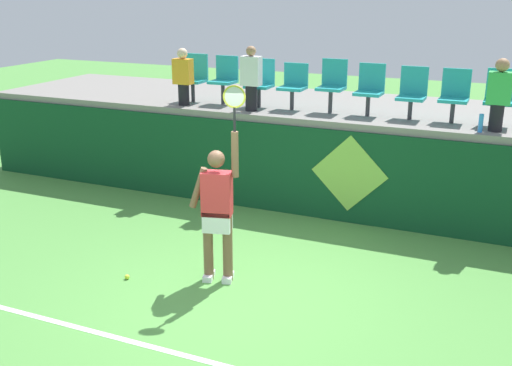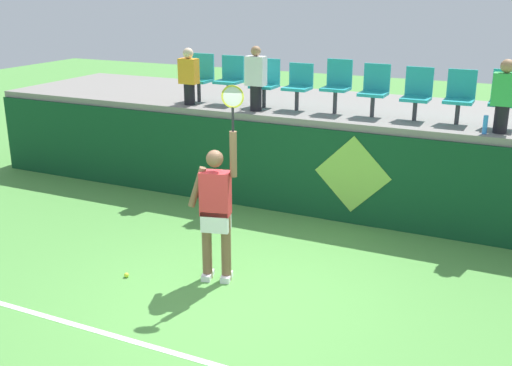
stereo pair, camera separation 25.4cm
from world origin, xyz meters
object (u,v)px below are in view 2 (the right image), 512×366
at_px(tennis_player, 216,208).
at_px(stadium_chair_7, 460,95).
at_px(tennis_ball, 126,275).
at_px(stadium_chair_3, 299,84).
at_px(stadium_chair_1, 230,77).
at_px(stadium_chair_5, 375,88).
at_px(spectator_1, 504,95).
at_px(stadium_chair_2, 266,81).
at_px(stadium_chair_6, 417,92).
at_px(spectator_0, 189,76).
at_px(stadium_chair_8, 505,97).
at_px(stadium_chair_4, 337,83).
at_px(spectator_2, 256,78).
at_px(water_bottle, 485,125).
at_px(stadium_chair_0, 201,75).

height_order(tennis_player, stadium_chair_7, tennis_player).
xyz_separation_m(tennis_ball, stadium_chair_3, (0.85, 3.99, 2.06)).
xyz_separation_m(stadium_chair_1, stadium_chair_5, (2.69, 0.00, -0.02)).
bearing_deg(spectator_1, stadium_chair_7, 148.07).
xyz_separation_m(stadium_chair_2, stadium_chair_6, (2.67, 0.00, -0.02)).
bearing_deg(spectator_0, stadium_chair_3, 11.92).
bearing_deg(stadium_chair_8, spectator_1, -90.00).
relative_size(stadium_chair_4, spectator_2, 0.81).
bearing_deg(tennis_ball, stadium_chair_2, 86.75).
relative_size(water_bottle, stadium_chair_3, 0.34).
relative_size(tennis_ball, stadium_chair_6, 0.08).
bearing_deg(spectator_1, spectator_0, -179.91).
bearing_deg(stadium_chair_8, tennis_ball, -136.55).
relative_size(stadium_chair_2, stadium_chair_7, 1.01).
distance_m(stadium_chair_2, stadium_chair_7, 3.33).
relative_size(stadium_chair_3, stadium_chair_4, 0.89).
height_order(stadium_chair_4, spectator_0, spectator_0).
distance_m(stadium_chair_6, spectator_1, 1.39).
height_order(stadium_chair_2, stadium_chair_3, stadium_chair_2).
bearing_deg(stadium_chair_5, tennis_ball, -118.84).
relative_size(stadium_chair_7, spectator_1, 0.77).
relative_size(stadium_chair_0, stadium_chair_2, 1.04).
relative_size(stadium_chair_0, stadium_chair_7, 1.04).
xyz_separation_m(stadium_chair_8, spectator_0, (-5.33, -0.42, 0.06)).
bearing_deg(stadium_chair_3, stadium_chair_4, 0.50).
bearing_deg(spectator_1, stadium_chair_8, 90.00).
xyz_separation_m(stadium_chair_5, stadium_chair_8, (2.02, 0.00, 0.01)).
height_order(stadium_chair_0, stadium_chair_6, stadium_chair_0).
bearing_deg(tennis_player, water_bottle, 45.40).
xyz_separation_m(stadium_chair_0, spectator_1, (5.33, -0.41, 0.09)).
xyz_separation_m(spectator_0, spectator_1, (5.33, 0.01, 0.04)).
distance_m(stadium_chair_0, spectator_2, 1.41).
bearing_deg(spectator_1, stadium_chair_3, 173.09).
distance_m(stadium_chair_0, stadium_chair_1, 0.62).
height_order(stadium_chair_1, spectator_1, spectator_1).
bearing_deg(stadium_chair_6, stadium_chair_0, -179.98).
bearing_deg(tennis_ball, stadium_chair_1, 96.98).
relative_size(tennis_player, stadium_chair_2, 3.08).
height_order(stadium_chair_1, stadium_chair_8, stadium_chair_8).
bearing_deg(stadium_chair_2, spectator_1, -5.91).
bearing_deg(spectator_2, stadium_chair_4, 17.56).
distance_m(tennis_player, spectator_0, 3.99).
relative_size(stadium_chair_1, stadium_chair_4, 0.96).
bearing_deg(stadium_chair_5, stadium_chair_1, -179.94).
distance_m(stadium_chair_4, spectator_1, 2.70).
bearing_deg(stadium_chair_7, spectator_0, -174.83).
xyz_separation_m(tennis_ball, spectator_0, (-1.11, 3.57, 2.15)).
relative_size(stadium_chair_1, stadium_chair_5, 1.01).
xyz_separation_m(stadium_chair_4, spectator_1, (2.67, -0.41, 0.06)).
distance_m(tennis_player, stadium_chair_4, 3.72).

